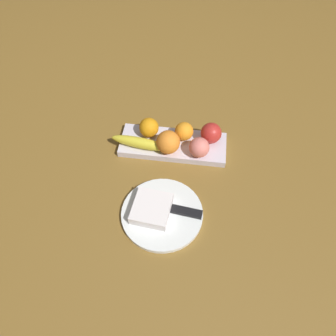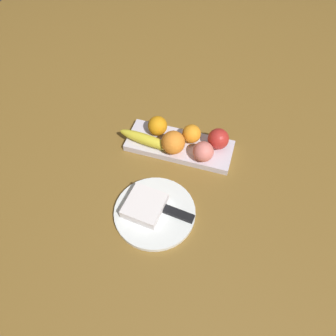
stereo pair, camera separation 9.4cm
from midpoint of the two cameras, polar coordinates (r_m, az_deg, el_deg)
The scene contains 11 objects.
ground_plane at distance 1.07m, azimuth 6.95°, elevation 3.94°, with size 2.40×2.40×0.00m, color brown.
fruit_tray at distance 1.05m, azimuth 4.62°, elevation 3.84°, with size 0.35×0.13×0.02m, color silver.
apple at distance 1.03m, azimuth 11.60°, elevation 4.97°, with size 0.07×0.07×0.07m, color red.
banana at distance 1.02m, azimuth -1.20°, elevation 4.87°, with size 0.20×0.04×0.04m, color yellow.
orange_near_apple at distance 1.04m, azimuth 6.90°, elevation 6.09°, with size 0.06×0.06×0.06m, color orange.
orange_near_banana at distance 1.05m, azimuth 0.67°, elevation 7.35°, with size 0.06×0.06×0.06m, color orange.
orange_center at distance 0.99m, azimuth 3.65°, elevation 4.40°, with size 0.07×0.07×0.07m, color orange.
peach at distance 0.99m, azimuth 9.06°, elevation 2.72°, with size 0.06×0.06×0.06m, color #E5776C.
dinner_plate at distance 0.91m, azimuth 0.59°, elevation -8.12°, with size 0.23×0.23×0.01m, color white.
folded_napkin at distance 0.90m, azimuth -1.19°, elevation -6.97°, with size 0.10×0.11×0.03m, color white.
knife at distance 0.90m, azimuth 3.96°, elevation -8.09°, with size 0.18×0.04×0.01m.
Camera 2 is at (-0.13, 0.69, 0.81)m, focal length 34.07 mm.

